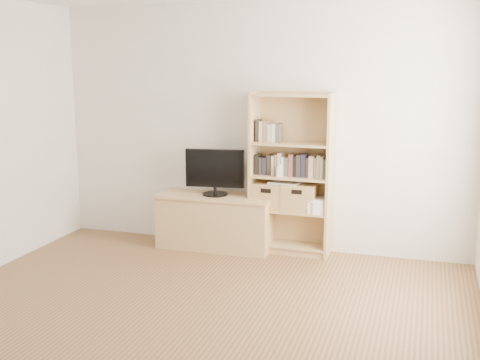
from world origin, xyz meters
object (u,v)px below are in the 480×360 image
at_px(television, 215,172).
at_px(tv_stand, 215,222).
at_px(basket_right, 300,197).
at_px(laptop, 285,183).
at_px(baby_monitor, 280,172).
at_px(bookshelf, 291,174).
at_px(basket_left, 270,195).

bearing_deg(television, tv_stand, 172.17).
height_order(television, basket_right, television).
relative_size(television, laptop, 2.04).
bearing_deg(tv_stand, basket_right, 3.70).
xyz_separation_m(tv_stand, baby_monitor, (0.71, -0.01, 0.60)).
distance_m(bookshelf, television, 0.81).
relative_size(tv_stand, baby_monitor, 11.72).
distance_m(tv_stand, television, 0.55).
relative_size(tv_stand, laptop, 3.94).
bearing_deg(basket_left, basket_right, 0.13).
distance_m(bookshelf, laptop, 0.11).
height_order(bookshelf, television, bookshelf).
bearing_deg(laptop, basket_left, -175.91).
bearing_deg(baby_monitor, television, 179.72).
bearing_deg(basket_left, baby_monitor, -34.03).
bearing_deg(tv_stand, laptop, 4.26).
relative_size(television, basket_right, 1.84).
height_order(bookshelf, laptop, bookshelf).
distance_m(baby_monitor, basket_right, 0.34).
distance_m(television, basket_left, 0.63).
height_order(tv_stand, basket_left, basket_left).
bearing_deg(baby_monitor, basket_left, 144.72).
bearing_deg(basket_right, tv_stand, -173.50).
distance_m(baby_monitor, basket_left, 0.32).
distance_m(tv_stand, laptop, 0.89).
distance_m(television, baby_monitor, 0.71).
relative_size(bookshelf, television, 2.68).
bearing_deg(television, basket_left, 0.13).
bearing_deg(basket_right, laptop, -176.15).
bearing_deg(television, bookshelf, -2.24).
height_order(tv_stand, baby_monitor, baby_monitor).
xyz_separation_m(tv_stand, basket_right, (0.91, 0.07, 0.33)).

